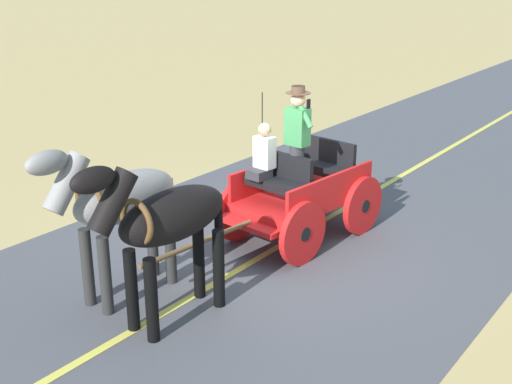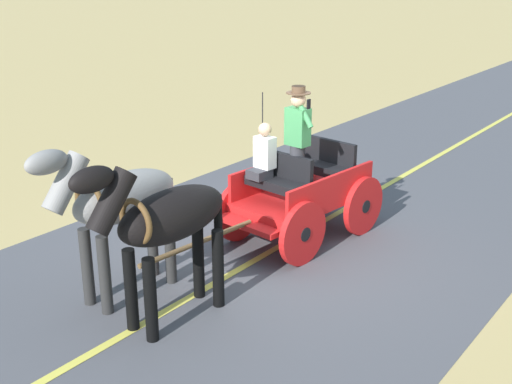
% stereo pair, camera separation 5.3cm
% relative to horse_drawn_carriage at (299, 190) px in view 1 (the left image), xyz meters
% --- Properties ---
extents(ground_plane, '(200.00, 200.00, 0.00)m').
position_rel_horse_drawn_carriage_xyz_m(ground_plane, '(0.04, 0.52, -0.82)').
color(ground_plane, tan).
extents(road_surface, '(6.68, 160.00, 0.01)m').
position_rel_horse_drawn_carriage_xyz_m(road_surface, '(0.04, 0.52, -0.81)').
color(road_surface, '#4C4C51').
rests_on(road_surface, ground).
extents(road_centre_stripe, '(0.12, 160.00, 0.00)m').
position_rel_horse_drawn_carriage_xyz_m(road_centre_stripe, '(0.04, 0.52, -0.81)').
color(road_centre_stripe, '#DBCC4C').
rests_on(road_centre_stripe, road_surface).
extents(horse_drawn_carriage, '(1.64, 4.52, 2.50)m').
position_rel_horse_drawn_carriage_xyz_m(horse_drawn_carriage, '(0.00, 0.00, 0.00)').
color(horse_drawn_carriage, red).
rests_on(horse_drawn_carriage, ground).
extents(horse_near_side, '(0.68, 2.14, 2.21)m').
position_rel_horse_drawn_carriage_xyz_m(horse_near_side, '(-0.16, 3.06, 0.51)').
color(horse_near_side, black).
rests_on(horse_near_side, ground).
extents(horse_off_side, '(0.64, 2.13, 2.21)m').
position_rel_horse_drawn_carriage_xyz_m(horse_off_side, '(0.76, 2.97, 0.51)').
color(horse_off_side, gray).
rests_on(horse_off_side, ground).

